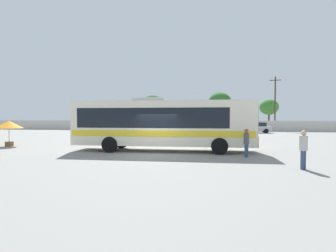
% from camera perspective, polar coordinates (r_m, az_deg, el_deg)
% --- Properties ---
extents(ground_plane, '(300.00, 300.00, 0.00)m').
position_cam_1_polar(ground_plane, '(26.47, 2.00, -3.12)').
color(ground_plane, gray).
extents(perimeter_wall, '(80.00, 0.30, 1.74)m').
position_cam_1_polar(perimeter_wall, '(46.07, 5.30, 0.08)').
color(perimeter_wall, beige).
rests_on(perimeter_wall, ground_plane).
extents(coach_bus_cream_yellow, '(12.19, 2.98, 3.62)m').
position_cam_1_polar(coach_bus_cream_yellow, '(18.24, -1.53, 0.70)').
color(coach_bus_cream_yellow, silver).
rests_on(coach_bus_cream_yellow, ground_plane).
extents(attendant_by_bus_door, '(0.45, 0.45, 1.61)m').
position_cam_1_polar(attendant_by_bus_door, '(16.07, 16.36, -3.15)').
color(attendant_by_bus_door, '#33476B').
rests_on(attendant_by_bus_door, ground_plane).
extents(passenger_waiting_on_apron, '(0.49, 0.49, 1.73)m').
position_cam_1_polar(passenger_waiting_on_apron, '(13.27, 26.86, -4.08)').
color(passenger_waiting_on_apron, '#33476B').
rests_on(passenger_waiting_on_apron, ground_plane).
extents(vendor_umbrella_secondary_orange, '(2.12, 2.12, 2.02)m').
position_cam_1_polar(vendor_umbrella_secondary_orange, '(24.83, -30.76, 0.18)').
color(vendor_umbrella_secondary_orange, gray).
rests_on(vendor_umbrella_secondary_orange, ground_plane).
extents(parked_car_leftmost_maroon, '(4.27, 2.04, 1.49)m').
position_cam_1_polar(parked_car_leftmost_maroon, '(43.99, -7.43, -0.12)').
color(parked_car_leftmost_maroon, maroon).
rests_on(parked_car_leftmost_maroon, ground_plane).
extents(parked_car_second_black, '(4.53, 2.07, 1.54)m').
position_cam_1_polar(parked_car_second_black, '(41.95, 0.07, -0.17)').
color(parked_car_second_black, black).
rests_on(parked_car_second_black, ground_plane).
extents(parked_car_third_white, '(4.59, 2.12, 1.50)m').
position_cam_1_polar(parked_car_third_white, '(41.55, 8.24, -0.23)').
color(parked_car_third_white, silver).
rests_on(parked_car_third_white, ground_plane).
extents(parked_car_rightmost_silver, '(4.13, 2.04, 1.54)m').
position_cam_1_polar(parked_car_rightmost_silver, '(41.87, 18.34, -0.27)').
color(parked_car_rightmost_silver, '#B7BABF').
rests_on(parked_car_rightmost_silver, ground_plane).
extents(utility_pole_near, '(1.76, 0.64, 9.14)m').
position_cam_1_polar(utility_pole_near, '(48.83, 21.82, 4.62)').
color(utility_pole_near, '#4C3823').
rests_on(utility_pole_near, ground_plane).
extents(roadside_tree_left, '(3.86, 3.86, 5.50)m').
position_cam_1_polar(roadside_tree_left, '(54.56, -11.53, 3.45)').
color(roadside_tree_left, brown).
rests_on(roadside_tree_left, ground_plane).
extents(roadside_tree_midleft, '(4.80, 4.80, 6.61)m').
position_cam_1_polar(roadside_tree_midleft, '(52.69, -3.28, 4.32)').
color(roadside_tree_midleft, brown).
rests_on(roadside_tree_midleft, ground_plane).
extents(roadside_tree_midright, '(4.23, 4.23, 6.97)m').
position_cam_1_polar(roadside_tree_midright, '(51.25, 10.96, 5.03)').
color(roadside_tree_midright, brown).
rests_on(roadside_tree_midright, ground_plane).
extents(roadside_tree_right, '(3.32, 3.32, 5.55)m').
position_cam_1_polar(roadside_tree_right, '(51.41, 20.70, 3.77)').
color(roadside_tree_right, brown).
rests_on(roadside_tree_right, ground_plane).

